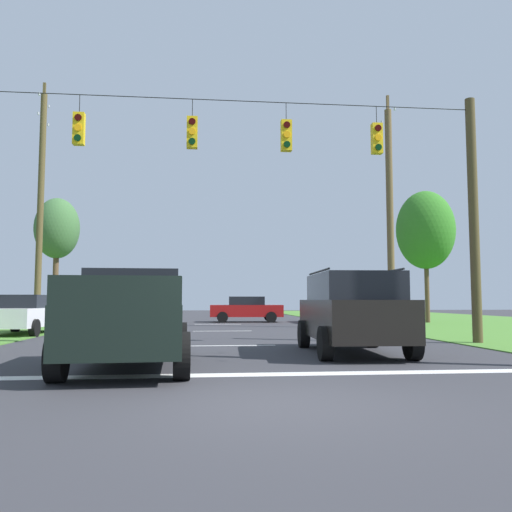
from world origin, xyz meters
The scene contains 15 objects.
ground_plane centered at (0.00, 0.00, 0.00)m, with size 120.00×120.00×0.00m, color #333338.
stop_bar_stripe centered at (0.00, 2.60, 0.00)m, with size 12.85×0.45×0.01m, color white.
lane_dash_0 centered at (0.00, 8.60, 0.00)m, with size 0.15×2.50×0.01m, color white.
lane_dash_1 centered at (0.00, 15.79, 0.00)m, with size 0.15×2.50×0.01m, color white.
lane_dash_2 centered at (0.00, 21.96, 0.00)m, with size 0.15×2.50×0.01m, color white.
overhead_signal_span centered at (-0.13, 8.56, 4.31)m, with size 15.65×0.31×7.68m.
pickup_truck centered at (-2.33, 3.98, 0.97)m, with size 2.46×5.48×1.95m.
suv_black centered at (2.82, 6.05, 1.06)m, with size 2.41×4.89×2.05m.
distant_car_crossing_white centered at (-7.67, 14.33, 0.79)m, with size 2.21×4.39×1.52m.
distant_car_oncoming centered at (1.81, 24.75, 0.79)m, with size 4.40×2.22×1.52m.
distant_car_far_parked centered at (6.48, 22.48, 0.79)m, with size 2.28×4.42×1.52m.
utility_pole_mid_right centered at (8.01, 17.16, 5.39)m, with size 0.33×1.87×11.23m.
utility_pole_near_left centered at (-8.17, 17.52, 5.66)m, with size 0.28×1.62×11.29m.
tree_roadside_far_right centered at (12.08, 22.41, 5.38)m, with size 3.35×3.35×7.68m.
tree_roadside_left centered at (-10.05, 27.44, 5.79)m, with size 2.78×2.78×7.78m.
Camera 1 is at (-0.96, -6.89, 1.33)m, focal length 37.02 mm.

